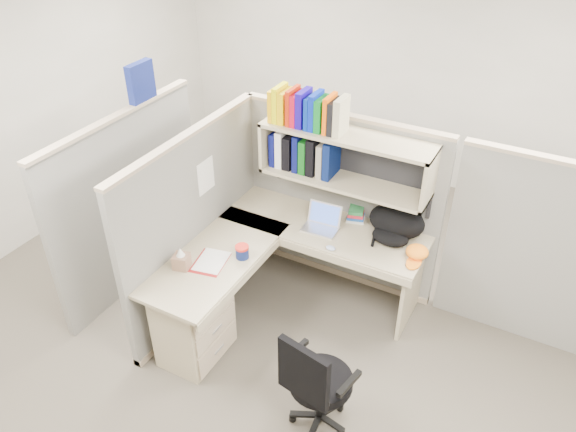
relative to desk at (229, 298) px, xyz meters
The scene contains 14 objects.
ground 0.66m from the desk, 35.01° to the left, with size 6.00×6.00×0.00m, color #363029.
room_shell 1.28m from the desk, 35.01° to the left, with size 6.00×6.00×6.00m.
cubicle 0.88m from the desk, 86.86° to the left, with size 3.79×1.84×1.95m.
desk is the anchor object (origin of this frame).
laptop 0.98m from the desk, 63.86° to the left, with size 0.29×0.29×0.21m, color silver, non-canonical shape.
backpack 1.44m from the desk, 45.07° to the left, with size 0.46×0.35×0.27m, color black, non-canonical shape.
orange_cap 1.51m from the desk, 34.36° to the left, with size 0.18×0.21×0.10m, color orange, non-canonical shape.
snack_canister 0.39m from the desk, 82.88° to the left, with size 0.11×0.11×0.11m.
tissue_box 0.52m from the desk, 155.73° to the right, with size 0.11×0.11×0.18m, color #8C674F, non-canonical shape.
mouse 0.89m from the desk, 45.50° to the left, with size 0.08×0.05×0.03m, color #9AACDA.
paper_cup 1.10m from the desk, 67.05° to the left, with size 0.06×0.06×0.09m, color silver.
book_stack 1.31m from the desk, 62.22° to the left, with size 0.15×0.21×0.10m, color slate, non-canonical shape.
loose_paper 0.34m from the desk, behind, with size 0.22×0.29×0.00m, color white, non-canonical shape.
task_chair 1.08m from the desk, 23.89° to the right, with size 0.50×0.47×0.91m.
Camera 1 is at (1.57, -2.97, 3.45)m, focal length 35.00 mm.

